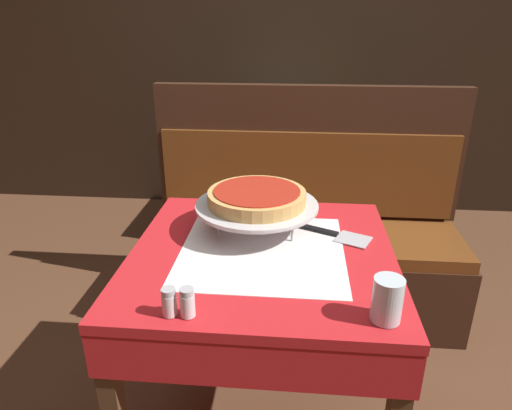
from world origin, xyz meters
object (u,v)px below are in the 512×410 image
deep_dish_pizza (257,197)px  water_glass_near (387,300)px  dining_table_front (262,279)px  salt_shaker (169,302)px  booth_bench (304,251)px  dining_table_rear (283,142)px  pepper_shaker (187,302)px  pizza_server (330,233)px  pizza_pan_stand (257,206)px  condiment_caddy (278,120)px

deep_dish_pizza → water_glass_near: bearing=-52.7°
dining_table_front → water_glass_near: size_ratio=7.26×
deep_dish_pizza → salt_shaker: (-0.17, -0.48, -0.08)m
booth_bench → salt_shaker: booth_bench is taller
dining_table_front → salt_shaker: 0.42m
dining_table_rear → pepper_shaker: (-0.16, -2.04, 0.15)m
pizza_server → water_glass_near: 0.46m
pizza_pan_stand → condiment_caddy: bearing=89.9°
dining_table_front → pizza_server: 0.27m
water_glass_near → pepper_shaker: size_ratio=1.48×
dining_table_front → water_glass_near: 0.47m
dining_table_rear → pizza_server: size_ratio=2.68×
salt_shaker → deep_dish_pizza: bearing=70.8°
pizza_pan_stand → water_glass_near: 0.57m
deep_dish_pizza → pizza_server: size_ratio=1.12×
dining_table_rear → pepper_shaker: size_ratio=10.24×
booth_bench → condiment_caddy: booth_bench is taller
pepper_shaker → dining_table_rear: bearing=85.6°
pizza_pan_stand → dining_table_front: bearing=-78.1°
water_glass_near → salt_shaker: (-0.51, -0.03, -0.02)m
dining_table_rear → water_glass_near: size_ratio=6.93×
booth_bench → dining_table_rear: bearing=99.2°
pizza_server → condiment_caddy: condiment_caddy is taller
dining_table_rear → deep_dish_pizza: size_ratio=2.39×
deep_dish_pizza → condiment_caddy: size_ratio=2.06×
salt_shaker → pepper_shaker: 0.04m
salt_shaker → pepper_shaker: bearing=0.0°
dining_table_front → deep_dish_pizza: (-0.03, 0.14, 0.22)m
water_glass_near → salt_shaker: water_glass_near is taller
pizza_server → condiment_caddy: (-0.24, 1.53, 0.03)m
booth_bench → deep_dish_pizza: booth_bench is taller
water_glass_near → booth_bench: bearing=98.3°
salt_shaker → dining_table_front: bearing=60.3°
pepper_shaker → condiment_caddy: 2.01m
deep_dish_pizza → condiment_caddy: (0.00, 1.52, -0.08)m
booth_bench → condiment_caddy: size_ratio=9.72×
salt_shaker → condiment_caddy: size_ratio=0.46×
deep_dish_pizza → water_glass_near: (0.34, -0.45, -0.06)m
dining_table_front → pepper_shaker: bearing=-113.9°
booth_bench → water_glass_near: (0.16, -1.12, 0.49)m
dining_table_front → pepper_shaker: pepper_shaker is taller
dining_table_rear → water_glass_near: bearing=-81.3°
dining_table_front → condiment_caddy: 1.67m
dining_table_front → dining_table_rear: dining_table_rear is taller
pizza_pan_stand → condiment_caddy: condiment_caddy is taller
condiment_caddy → pizza_server: bearing=-81.2°
pizza_pan_stand → pepper_shaker: (-0.12, -0.48, -0.05)m
dining_table_rear → pizza_server: bearing=-82.6°
dining_table_rear → deep_dish_pizza: bearing=-91.3°
dining_table_rear → deep_dish_pizza: deep_dish_pizza is taller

